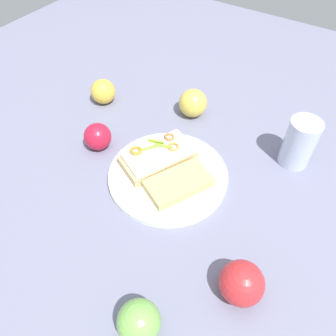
{
  "coord_description": "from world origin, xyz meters",
  "views": [
    {
      "loc": [
        -0.28,
        0.43,
        0.62
      ],
      "look_at": [
        0.0,
        0.0,
        0.03
      ],
      "focal_mm": 35.15,
      "sensor_mm": 36.0,
      "label": 1
    }
  ],
  "objects_px": {
    "plate": "(168,175)",
    "drinking_glass": "(299,143)",
    "apple_0": "(98,137)",
    "apple_4": "(242,283)",
    "sandwich": "(158,156)",
    "apple_3": "(139,322)",
    "apple_1": "(193,103)",
    "apple_2": "(103,92)",
    "bread_slice_side": "(179,183)"
  },
  "relations": [
    {
      "from": "plate",
      "to": "drinking_glass",
      "type": "bearing_deg",
      "value": -137.04
    },
    {
      "from": "apple_0",
      "to": "apple_4",
      "type": "height_order",
      "value": "apple_4"
    },
    {
      "from": "sandwich",
      "to": "apple_4",
      "type": "xyz_separation_m",
      "value": [
        -0.31,
        0.18,
        0.01
      ]
    },
    {
      "from": "apple_3",
      "to": "apple_1",
      "type": "bearing_deg",
      "value": -68.45
    },
    {
      "from": "apple_2",
      "to": "apple_4",
      "type": "xyz_separation_m",
      "value": [
        -0.59,
        0.31,
        0.0
      ]
    },
    {
      "from": "plate",
      "to": "sandwich",
      "type": "relative_size",
      "value": 1.45
    },
    {
      "from": "apple_0",
      "to": "apple_1",
      "type": "xyz_separation_m",
      "value": [
        -0.14,
        -0.25,
        0.0
      ]
    },
    {
      "from": "apple_4",
      "to": "drinking_glass",
      "type": "distance_m",
      "value": 0.38
    },
    {
      "from": "apple_0",
      "to": "apple_2",
      "type": "relative_size",
      "value": 0.98
    },
    {
      "from": "plate",
      "to": "apple_2",
      "type": "distance_m",
      "value": 0.36
    },
    {
      "from": "apple_2",
      "to": "apple_1",
      "type": "bearing_deg",
      "value": -159.86
    },
    {
      "from": "sandwich",
      "to": "apple_3",
      "type": "height_order",
      "value": "apple_3"
    },
    {
      "from": "plate",
      "to": "apple_1",
      "type": "relative_size",
      "value": 3.59
    },
    {
      "from": "sandwich",
      "to": "apple_0",
      "type": "bearing_deg",
      "value": 124.81
    },
    {
      "from": "bread_slice_side",
      "to": "apple_1",
      "type": "relative_size",
      "value": 1.85
    },
    {
      "from": "apple_1",
      "to": "drinking_glass",
      "type": "distance_m",
      "value": 0.31
    },
    {
      "from": "apple_2",
      "to": "drinking_glass",
      "type": "relative_size",
      "value": 0.57
    },
    {
      "from": "apple_0",
      "to": "apple_3",
      "type": "relative_size",
      "value": 0.95
    },
    {
      "from": "apple_1",
      "to": "apple_2",
      "type": "bearing_deg",
      "value": 20.14
    },
    {
      "from": "apple_0",
      "to": "apple_3",
      "type": "height_order",
      "value": "apple_3"
    },
    {
      "from": "plate",
      "to": "bread_slice_side",
      "type": "bearing_deg",
      "value": 154.93
    },
    {
      "from": "apple_0",
      "to": "apple_3",
      "type": "distance_m",
      "value": 0.47
    },
    {
      "from": "apple_2",
      "to": "apple_3",
      "type": "xyz_separation_m",
      "value": [
        -0.47,
        0.46,
        0.0
      ]
    },
    {
      "from": "plate",
      "to": "apple_0",
      "type": "bearing_deg",
      "value": 2.45
    },
    {
      "from": "apple_1",
      "to": "drinking_glass",
      "type": "bearing_deg",
      "value": 175.96
    },
    {
      "from": "plate",
      "to": "apple_3",
      "type": "xyz_separation_m",
      "value": [
        -0.15,
        0.32,
        0.03
      ]
    },
    {
      "from": "apple_0",
      "to": "apple_2",
      "type": "bearing_deg",
      "value": -53.59
    },
    {
      "from": "bread_slice_side",
      "to": "apple_2",
      "type": "relative_size",
      "value": 2.04
    },
    {
      "from": "apple_3",
      "to": "apple_4",
      "type": "distance_m",
      "value": 0.19
    },
    {
      "from": "sandwich",
      "to": "apple_0",
      "type": "relative_size",
      "value": 2.8
    },
    {
      "from": "plate",
      "to": "apple_0",
      "type": "height_order",
      "value": "apple_0"
    },
    {
      "from": "sandwich",
      "to": "apple_4",
      "type": "bearing_deg",
      "value": -95.85
    },
    {
      "from": "apple_0",
      "to": "drinking_glass",
      "type": "relative_size",
      "value": 0.56
    },
    {
      "from": "plate",
      "to": "sandwich",
      "type": "xyz_separation_m",
      "value": [
        0.04,
        -0.02,
        0.03
      ]
    },
    {
      "from": "plate",
      "to": "apple_2",
      "type": "bearing_deg",
      "value": -24.33
    },
    {
      "from": "drinking_glass",
      "to": "plate",
      "type": "bearing_deg",
      "value": 42.96
    },
    {
      "from": "drinking_glass",
      "to": "bread_slice_side",
      "type": "bearing_deg",
      "value": 50.98
    },
    {
      "from": "apple_1",
      "to": "apple_0",
      "type": "bearing_deg",
      "value": 60.97
    },
    {
      "from": "apple_2",
      "to": "apple_3",
      "type": "relative_size",
      "value": 0.97
    },
    {
      "from": "apple_2",
      "to": "apple_4",
      "type": "height_order",
      "value": "apple_4"
    },
    {
      "from": "bread_slice_side",
      "to": "apple_0",
      "type": "bearing_deg",
      "value": 114.45
    },
    {
      "from": "apple_2",
      "to": "apple_4",
      "type": "bearing_deg",
      "value": 152.22
    },
    {
      "from": "apple_1",
      "to": "drinking_glass",
      "type": "height_order",
      "value": "drinking_glass"
    },
    {
      "from": "plate",
      "to": "apple_1",
      "type": "bearing_deg",
      "value": -73.29
    },
    {
      "from": "apple_4",
      "to": "drinking_glass",
      "type": "xyz_separation_m",
      "value": [
        0.03,
        -0.38,
        0.02
      ]
    },
    {
      "from": "bread_slice_side",
      "to": "apple_1",
      "type": "bearing_deg",
      "value": 50.5
    },
    {
      "from": "apple_0",
      "to": "drinking_glass",
      "type": "bearing_deg",
      "value": -152.92
    },
    {
      "from": "apple_0",
      "to": "apple_1",
      "type": "bearing_deg",
      "value": -119.03
    },
    {
      "from": "plate",
      "to": "apple_1",
      "type": "height_order",
      "value": "apple_1"
    },
    {
      "from": "drinking_glass",
      "to": "apple_4",
      "type": "bearing_deg",
      "value": 94.16
    }
  ]
}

